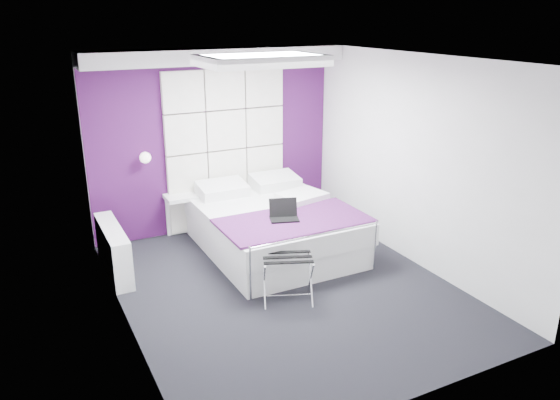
# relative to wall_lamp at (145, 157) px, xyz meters

# --- Properties ---
(floor) EXTENTS (4.40, 4.40, 0.00)m
(floor) POSITION_rel_wall_lamp_xyz_m (1.05, -2.06, -1.22)
(floor) COLOR black
(floor) RESTS_ON ground
(ceiling) EXTENTS (4.40, 4.40, 0.00)m
(ceiling) POSITION_rel_wall_lamp_xyz_m (1.05, -2.06, 1.38)
(ceiling) COLOR white
(ceiling) RESTS_ON wall_back
(wall_back) EXTENTS (3.60, 0.00, 3.60)m
(wall_back) POSITION_rel_wall_lamp_xyz_m (1.05, 0.14, 0.08)
(wall_back) COLOR silver
(wall_back) RESTS_ON floor
(wall_left) EXTENTS (0.00, 4.40, 4.40)m
(wall_left) POSITION_rel_wall_lamp_xyz_m (-0.75, -2.06, 0.08)
(wall_left) COLOR silver
(wall_left) RESTS_ON floor
(wall_right) EXTENTS (0.00, 4.40, 4.40)m
(wall_right) POSITION_rel_wall_lamp_xyz_m (2.85, -2.06, 0.08)
(wall_right) COLOR silver
(wall_right) RESTS_ON floor
(accent_wall) EXTENTS (3.58, 0.02, 2.58)m
(accent_wall) POSITION_rel_wall_lamp_xyz_m (1.05, 0.13, 0.08)
(accent_wall) COLOR #401045
(accent_wall) RESTS_ON wall_back
(soffit) EXTENTS (3.58, 0.50, 0.20)m
(soffit) POSITION_rel_wall_lamp_xyz_m (1.05, -0.11, 1.28)
(soffit) COLOR white
(soffit) RESTS_ON wall_back
(headboard) EXTENTS (1.80, 0.08, 2.30)m
(headboard) POSITION_rel_wall_lamp_xyz_m (1.20, 0.08, -0.05)
(headboard) COLOR silver
(headboard) RESTS_ON wall_back
(skylight) EXTENTS (1.36, 0.86, 0.12)m
(skylight) POSITION_rel_wall_lamp_xyz_m (1.05, -1.46, 1.33)
(skylight) COLOR white
(skylight) RESTS_ON ceiling
(wall_lamp) EXTENTS (0.15, 0.15, 0.15)m
(wall_lamp) POSITION_rel_wall_lamp_xyz_m (0.00, 0.00, 0.00)
(wall_lamp) COLOR white
(wall_lamp) RESTS_ON wall_back
(radiator) EXTENTS (0.22, 1.20, 0.60)m
(radiator) POSITION_rel_wall_lamp_xyz_m (-0.64, -0.76, -0.92)
(radiator) COLOR white
(radiator) RESTS_ON floor
(bed) EXTENTS (1.84, 2.22, 0.77)m
(bed) POSITION_rel_wall_lamp_xyz_m (1.41, -1.03, -0.89)
(bed) COLOR white
(bed) RESTS_ON floor
(nightstand) EXTENTS (0.49, 0.38, 0.05)m
(nightstand) POSITION_rel_wall_lamp_xyz_m (0.48, -0.04, -0.62)
(nightstand) COLOR white
(nightstand) RESTS_ON wall_back
(luggage_rack) EXTENTS (0.54, 0.39, 0.53)m
(luggage_rack) POSITION_rel_wall_lamp_xyz_m (0.94, -2.33, -0.96)
(luggage_rack) COLOR silver
(luggage_rack) RESTS_ON floor
(laptop) EXTENTS (0.35, 0.25, 0.25)m
(laptop) POSITION_rel_wall_lamp_xyz_m (1.30, -1.50, -0.53)
(laptop) COLOR black
(laptop) RESTS_ON bed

